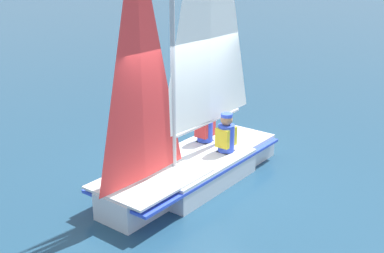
{
  "coord_description": "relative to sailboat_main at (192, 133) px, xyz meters",
  "views": [
    {
      "loc": [
        -2.42,
        -7.43,
        3.78
      ],
      "look_at": [
        0.0,
        0.0,
        1.04
      ],
      "focal_mm": 45.0,
      "sensor_mm": 36.0,
      "label": 1
    }
  ],
  "objects": [
    {
      "name": "ground_plane",
      "position": [
        -0.01,
        -0.01,
        -0.92
      ],
      "size": [
        260.0,
        260.0,
        0.0
      ],
      "primitive_type": "plane",
      "color": "navy"
    },
    {
      "name": "sailor_crew",
      "position": [
        0.49,
        0.74,
        -0.28
      ],
      "size": [
        0.43,
        0.42,
        1.16
      ],
      "rotation": [
        0.0,
        0.0,
        3.74
      ],
      "color": "black",
      "rests_on": "ground_plane"
    },
    {
      "name": "sailboat_main",
      "position": [
        0.0,
        0.0,
        0.0
      ],
      "size": [
        3.95,
        3.29,
        5.97
      ],
      "rotation": [
        0.0,
        0.0,
        3.74
      ],
      "color": "silver",
      "rests_on": "ground_plane"
    },
    {
      "name": "sailor_helm",
      "position": [
        0.69,
        0.13,
        -0.28
      ],
      "size": [
        0.43,
        0.42,
        1.16
      ],
      "rotation": [
        0.0,
        0.0,
        3.74
      ],
      "color": "black",
      "rests_on": "ground_plane"
    }
  ]
}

